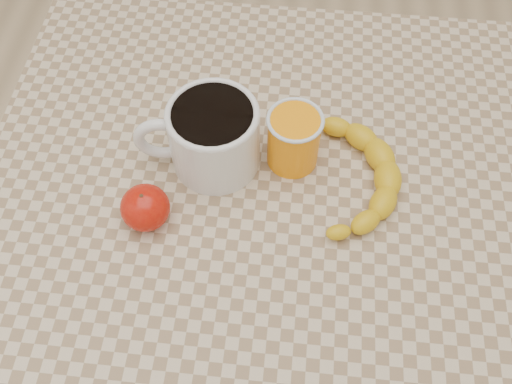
# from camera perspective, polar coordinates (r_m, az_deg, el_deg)

# --- Properties ---
(ground) EXTENTS (3.00, 3.00, 0.00)m
(ground) POSITION_cam_1_polar(r_m,az_deg,el_deg) (1.49, 0.00, -15.89)
(ground) COLOR tan
(ground) RESTS_ON ground
(table) EXTENTS (0.80, 0.80, 0.75)m
(table) POSITION_cam_1_polar(r_m,az_deg,el_deg) (0.87, 0.00, -3.70)
(table) COLOR #C4AD8B
(table) RESTS_ON ground
(coffee_mug) EXTENTS (0.18, 0.14, 0.11)m
(coffee_mug) POSITION_cam_1_polar(r_m,az_deg,el_deg) (0.78, -4.48, 5.71)
(coffee_mug) COLOR silver
(coffee_mug) RESTS_ON table
(orange_juice_glass) EXTENTS (0.08, 0.08, 0.09)m
(orange_juice_glass) POSITION_cam_1_polar(r_m,az_deg,el_deg) (0.79, 3.79, 5.34)
(orange_juice_glass) COLOR orange
(orange_juice_glass) RESTS_ON table
(apple) EXTENTS (0.07, 0.07, 0.06)m
(apple) POSITION_cam_1_polar(r_m,az_deg,el_deg) (0.76, -11.02, -1.55)
(apple) COLOR #A40C05
(apple) RESTS_ON table
(banana) EXTENTS (0.21, 0.27, 0.04)m
(banana) POSITION_cam_1_polar(r_m,az_deg,el_deg) (0.80, 9.36, 1.79)
(banana) COLOR gold
(banana) RESTS_ON table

